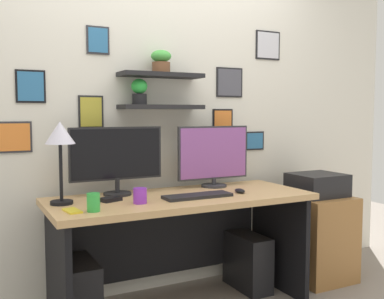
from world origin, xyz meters
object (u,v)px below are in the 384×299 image
(desk, at_px, (178,226))
(monitor_left, at_px, (117,157))
(pen_cup, at_px, (93,202))
(drawer_cabinet, at_px, (316,237))
(cell_phone, at_px, (72,211))
(monitor_right, at_px, (213,156))
(computer_mouse, at_px, (240,191))
(computer_tower_left, at_px, (80,293))
(printer, at_px, (317,185))
(scissors_tray, at_px, (111,199))
(desk_lamp, at_px, (60,139))
(keyboard, at_px, (198,196))
(computer_tower_right, at_px, (247,262))
(coffee_mug, at_px, (140,196))

(desk, height_order, monitor_left, monitor_left)
(pen_cup, height_order, drawer_cabinet, pen_cup)
(desk, bearing_deg, cell_phone, -163.82)
(monitor_right, height_order, computer_mouse, monitor_right)
(drawer_cabinet, height_order, computer_tower_left, drawer_cabinet)
(cell_phone, distance_m, printer, 1.91)
(monitor_right, distance_m, pen_cup, 1.08)
(cell_phone, xyz_separation_m, computer_tower_left, (0.08, 0.24, -0.56))
(monitor_right, relative_size, printer, 1.46)
(printer, height_order, computer_tower_left, printer)
(pen_cup, relative_size, computer_tower_left, 0.25)
(monitor_right, xyz_separation_m, scissors_tray, (-0.82, -0.19, -0.21))
(desk_lamp, distance_m, pen_cup, 0.44)
(keyboard, height_order, computer_tower_right, keyboard)
(computer_tower_left, bearing_deg, drawer_cabinet, -1.36)
(printer, bearing_deg, drawer_cabinet, 90.00)
(scissors_tray, relative_size, drawer_cabinet, 0.19)
(desk, xyz_separation_m, computer_mouse, (0.38, -0.15, 0.22))
(drawer_cabinet, bearing_deg, cell_phone, -174.16)
(desk, distance_m, monitor_right, 0.58)
(scissors_tray, bearing_deg, desk_lamp, 171.36)
(computer_mouse, xyz_separation_m, pen_cup, (-1.00, -0.11, 0.04))
(printer, bearing_deg, computer_mouse, -170.59)
(printer, bearing_deg, computer_tower_right, 173.95)
(desk, distance_m, drawer_cabinet, 1.19)
(scissors_tray, bearing_deg, monitor_right, 12.86)
(coffee_mug, bearing_deg, pen_cup, -162.68)
(cell_phone, relative_size, pen_cup, 1.40)
(coffee_mug, distance_m, scissors_tray, 0.20)
(coffee_mug, bearing_deg, desk_lamp, 156.13)
(computer_tower_right, bearing_deg, computer_tower_left, -179.08)
(drawer_cabinet, xyz_separation_m, computer_tower_right, (-0.59, 0.06, -0.12))
(cell_phone, xyz_separation_m, scissors_tray, (0.27, 0.19, 0.01))
(keyboard, bearing_deg, computer_tower_left, 165.32)
(desk, distance_m, printer, 1.19)
(desk_lamp, relative_size, drawer_cabinet, 0.74)
(monitor_left, height_order, printer, monitor_left)
(desk_lamp, distance_m, printer, 1.95)
(monitor_left, xyz_separation_m, printer, (1.53, -0.18, -0.26))
(coffee_mug, xyz_separation_m, pen_cup, (-0.30, -0.09, 0.01))
(monitor_left, relative_size, computer_mouse, 6.77)
(cell_phone, bearing_deg, computer_mouse, -3.51)
(desk, height_order, drawer_cabinet, desk)
(cell_phone, xyz_separation_m, drawer_cabinet, (1.90, 0.19, -0.43))
(coffee_mug, relative_size, printer, 0.24)
(desk_lamp, relative_size, pen_cup, 4.80)
(desk_lamp, distance_m, drawer_cabinet, 2.07)
(scissors_tray, bearing_deg, computer_tower_right, 3.89)
(scissors_tray, bearing_deg, keyboard, -14.36)
(monitor_left, bearing_deg, desk_lamp, -159.19)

